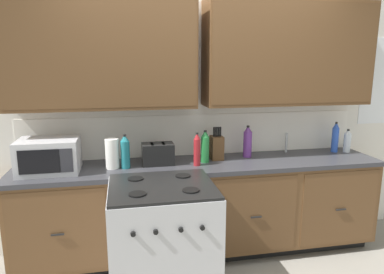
{
  "coord_description": "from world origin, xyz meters",
  "views": [
    {
      "loc": [
        -0.69,
        -2.7,
        1.79
      ],
      "look_at": [
        -0.1,
        0.27,
        1.15
      ],
      "focal_mm": 32.72,
      "sensor_mm": 36.0,
      "label": 1
    }
  ],
  "objects_px": {
    "knife_block": "(217,147)",
    "bottle_teal": "(125,152)",
    "bottle_green": "(205,147)",
    "paper_towel_roll": "(112,154)",
    "bottle_blue": "(335,137)",
    "bottle_clear": "(347,141)",
    "bottle_violet": "(248,142)",
    "toaster": "(158,154)",
    "bottle_red": "(197,149)",
    "stove_range": "(163,245)",
    "microwave": "(49,156)"
  },
  "relations": [
    {
      "from": "stove_range",
      "to": "microwave",
      "type": "height_order",
      "value": "microwave"
    },
    {
      "from": "stove_range",
      "to": "bottle_green",
      "type": "bearing_deg",
      "value": 54.03
    },
    {
      "from": "toaster",
      "to": "bottle_green",
      "type": "distance_m",
      "value": 0.43
    },
    {
      "from": "microwave",
      "to": "bottle_red",
      "type": "height_order",
      "value": "bottle_red"
    },
    {
      "from": "knife_block",
      "to": "paper_towel_roll",
      "type": "height_order",
      "value": "knife_block"
    },
    {
      "from": "bottle_violet",
      "to": "bottle_red",
      "type": "bearing_deg",
      "value": -160.6
    },
    {
      "from": "toaster",
      "to": "bottle_blue",
      "type": "relative_size",
      "value": 0.91
    },
    {
      "from": "toaster",
      "to": "bottle_teal",
      "type": "bearing_deg",
      "value": -167.57
    },
    {
      "from": "bottle_teal",
      "to": "microwave",
      "type": "bearing_deg",
      "value": 179.01
    },
    {
      "from": "toaster",
      "to": "bottle_blue",
      "type": "xyz_separation_m",
      "value": [
        1.82,
        0.1,
        0.05
      ]
    },
    {
      "from": "bottle_teal",
      "to": "bottle_clear",
      "type": "height_order",
      "value": "bottle_teal"
    },
    {
      "from": "bottle_violet",
      "to": "bottle_red",
      "type": "xyz_separation_m",
      "value": [
        -0.54,
        -0.19,
        -0.0
      ]
    },
    {
      "from": "stove_range",
      "to": "knife_block",
      "type": "height_order",
      "value": "knife_block"
    },
    {
      "from": "bottle_teal",
      "to": "bottle_red",
      "type": "bearing_deg",
      "value": -3.64
    },
    {
      "from": "bottle_violet",
      "to": "bottle_blue",
      "type": "distance_m",
      "value": 0.94
    },
    {
      "from": "microwave",
      "to": "bottle_teal",
      "type": "distance_m",
      "value": 0.62
    },
    {
      "from": "bottle_blue",
      "to": "bottle_teal",
      "type": "distance_m",
      "value": 2.11
    },
    {
      "from": "paper_towel_roll",
      "to": "bottle_green",
      "type": "height_order",
      "value": "bottle_green"
    },
    {
      "from": "stove_range",
      "to": "bottle_violet",
      "type": "height_order",
      "value": "bottle_violet"
    },
    {
      "from": "paper_towel_roll",
      "to": "bottle_green",
      "type": "distance_m",
      "value": 0.83
    },
    {
      "from": "bottle_red",
      "to": "bottle_clear",
      "type": "bearing_deg",
      "value": 6.12
    },
    {
      "from": "bottle_red",
      "to": "bottle_green",
      "type": "relative_size",
      "value": 1.0
    },
    {
      "from": "microwave",
      "to": "bottle_blue",
      "type": "bearing_deg",
      "value": 3.23
    },
    {
      "from": "bottle_blue",
      "to": "bottle_clear",
      "type": "relative_size",
      "value": 1.3
    },
    {
      "from": "knife_block",
      "to": "bottle_teal",
      "type": "xyz_separation_m",
      "value": [
        -0.85,
        -0.13,
        0.03
      ]
    },
    {
      "from": "bottle_blue",
      "to": "bottle_clear",
      "type": "height_order",
      "value": "bottle_blue"
    },
    {
      "from": "bottle_green",
      "to": "paper_towel_roll",
      "type": "bearing_deg",
      "value": -177.81
    },
    {
      "from": "bottle_red",
      "to": "toaster",
      "type": "bearing_deg",
      "value": 162.94
    },
    {
      "from": "paper_towel_roll",
      "to": "bottle_violet",
      "type": "distance_m",
      "value": 1.28
    },
    {
      "from": "paper_towel_roll",
      "to": "bottle_red",
      "type": "relative_size",
      "value": 0.87
    },
    {
      "from": "bottle_green",
      "to": "bottle_clear",
      "type": "height_order",
      "value": "bottle_green"
    },
    {
      "from": "bottle_teal",
      "to": "bottle_green",
      "type": "relative_size",
      "value": 1.0
    },
    {
      "from": "paper_towel_roll",
      "to": "bottle_green",
      "type": "bearing_deg",
      "value": 2.19
    },
    {
      "from": "bottle_clear",
      "to": "bottle_teal",
      "type": "bearing_deg",
      "value": -176.6
    },
    {
      "from": "bottle_blue",
      "to": "bottle_green",
      "type": "height_order",
      "value": "bottle_blue"
    },
    {
      "from": "toaster",
      "to": "stove_range",
      "type": "bearing_deg",
      "value": -93.47
    },
    {
      "from": "bottle_teal",
      "to": "bottle_red",
      "type": "distance_m",
      "value": 0.62
    },
    {
      "from": "bottle_violet",
      "to": "bottle_blue",
      "type": "bearing_deg",
      "value": 0.88
    },
    {
      "from": "microwave",
      "to": "bottle_green",
      "type": "bearing_deg",
      "value": 1.69
    },
    {
      "from": "microwave",
      "to": "bottle_red",
      "type": "xyz_separation_m",
      "value": [
        1.24,
        -0.05,
        0.0
      ]
    },
    {
      "from": "bottle_blue",
      "to": "bottle_red",
      "type": "relative_size",
      "value": 1.04
    },
    {
      "from": "bottle_red",
      "to": "bottle_teal",
      "type": "bearing_deg",
      "value": 176.36
    },
    {
      "from": "toaster",
      "to": "bottle_violet",
      "type": "xyz_separation_m",
      "value": [
        0.87,
        0.09,
        0.05
      ]
    },
    {
      "from": "bottle_red",
      "to": "bottle_green",
      "type": "xyz_separation_m",
      "value": [
        0.09,
        0.09,
        -0.0
      ]
    },
    {
      "from": "bottle_blue",
      "to": "bottle_teal",
      "type": "xyz_separation_m",
      "value": [
        -2.11,
        -0.16,
        -0.01
      ]
    },
    {
      "from": "stove_range",
      "to": "bottle_red",
      "type": "relative_size",
      "value": 3.2
    },
    {
      "from": "microwave",
      "to": "bottle_violet",
      "type": "relative_size",
      "value": 1.57
    },
    {
      "from": "toaster",
      "to": "bottle_red",
      "type": "distance_m",
      "value": 0.35
    },
    {
      "from": "bottle_violet",
      "to": "bottle_teal",
      "type": "distance_m",
      "value": 1.17
    },
    {
      "from": "bottle_clear",
      "to": "toaster",
      "type": "bearing_deg",
      "value": -177.96
    }
  ]
}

